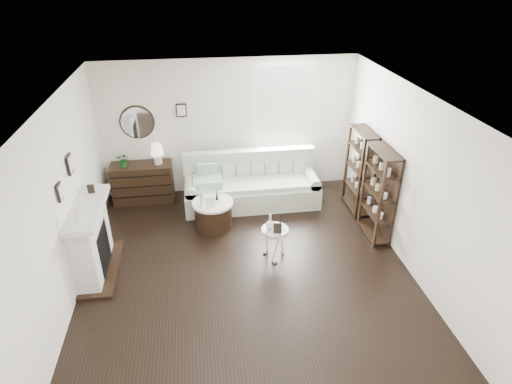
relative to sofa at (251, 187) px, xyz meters
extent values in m
plane|color=black|center=(-0.35, -2.08, -0.33)|extent=(5.50, 5.50, 0.00)
plane|color=white|center=(-0.35, -2.08, 2.37)|extent=(5.50, 5.50, 0.00)
plane|color=white|center=(-0.35, 0.67, 1.02)|extent=(5.00, 0.00, 5.00)
plane|color=white|center=(-0.35, -4.83, 1.02)|extent=(5.00, 0.00, 5.00)
plane|color=white|center=(-2.85, -2.08, 1.02)|extent=(0.00, 5.50, 5.50)
plane|color=white|center=(2.15, -2.08, 1.02)|extent=(0.00, 5.50, 5.50)
cube|color=white|center=(0.75, 0.65, 1.27)|extent=(1.00, 0.02, 1.80)
cube|color=white|center=(0.75, 0.59, 1.27)|extent=(1.15, 0.02, 1.90)
cylinder|color=silver|center=(-2.10, 0.64, 1.22)|extent=(0.60, 0.03, 0.60)
cube|color=black|center=(-1.25, 0.64, 1.42)|extent=(0.20, 0.03, 0.26)
cube|color=silver|center=(-2.68, -1.78, 0.22)|extent=(0.34, 1.20, 1.10)
cube|color=black|center=(-2.65, -1.78, 0.07)|extent=(0.30, 0.65, 0.70)
cube|color=silver|center=(-2.63, -1.78, 0.79)|extent=(0.44, 1.35, 0.08)
cube|color=black|center=(-2.60, -1.78, -0.31)|extent=(0.50, 1.40, 0.05)
cylinder|color=silver|center=(-2.63, -2.23, 0.94)|extent=(0.08, 0.08, 0.22)
cube|color=black|center=(-2.63, -1.38, 0.90)|extent=(0.10, 0.03, 0.14)
cube|color=black|center=(-2.82, -2.13, 1.27)|extent=(0.03, 0.18, 0.24)
cube|color=black|center=(-2.82, -1.48, 1.37)|extent=(0.03, 0.22, 0.28)
cube|color=black|center=(1.98, -0.53, 0.47)|extent=(0.30, 0.80, 1.60)
cylinder|color=#C2B585|center=(1.96, -0.78, 0.19)|extent=(0.08, 0.08, 0.11)
cylinder|color=#C2B585|center=(1.96, -0.53, 0.19)|extent=(0.08, 0.08, 0.11)
cylinder|color=#C2B585|center=(1.96, -0.28, 0.19)|extent=(0.08, 0.08, 0.11)
cylinder|color=#C2B585|center=(1.96, -0.78, 0.59)|extent=(0.08, 0.08, 0.11)
cylinder|color=#C2B585|center=(1.96, -0.53, 0.59)|extent=(0.08, 0.08, 0.11)
cylinder|color=#C2B585|center=(1.96, -0.28, 0.59)|extent=(0.08, 0.08, 0.11)
cylinder|color=#C2B585|center=(1.96, -0.78, 0.99)|extent=(0.08, 0.08, 0.11)
cylinder|color=#C2B585|center=(1.96, -0.53, 0.99)|extent=(0.08, 0.08, 0.11)
cylinder|color=#C2B585|center=(1.96, -0.28, 0.99)|extent=(0.08, 0.08, 0.11)
cube|color=black|center=(1.98, -1.43, 0.47)|extent=(0.30, 0.80, 1.60)
cylinder|color=#C2B585|center=(1.96, -1.68, 0.19)|extent=(0.08, 0.08, 0.11)
cylinder|color=#C2B585|center=(1.96, -1.43, 0.19)|extent=(0.08, 0.08, 0.11)
cylinder|color=#C2B585|center=(1.96, -1.18, 0.19)|extent=(0.08, 0.08, 0.11)
cylinder|color=#C2B585|center=(1.96, -1.68, 0.59)|extent=(0.08, 0.08, 0.11)
cylinder|color=#C2B585|center=(1.96, -1.43, 0.59)|extent=(0.08, 0.08, 0.11)
cylinder|color=#C2B585|center=(1.96, -1.18, 0.59)|extent=(0.08, 0.08, 0.11)
cylinder|color=#C2B585|center=(1.96, -1.68, 0.99)|extent=(0.08, 0.08, 0.11)
cylinder|color=#C2B585|center=(1.96, -1.43, 0.99)|extent=(0.08, 0.08, 0.11)
cylinder|color=#C2B585|center=(1.96, -1.18, 0.99)|extent=(0.08, 0.08, 0.11)
cube|color=beige|center=(0.00, -0.08, -0.12)|extent=(2.59, 0.90, 0.42)
cube|color=beige|center=(0.00, -0.11, 0.14)|extent=(2.24, 0.72, 0.10)
cube|color=beige|center=(0.00, 0.27, 0.27)|extent=(2.59, 0.20, 0.80)
cube|color=beige|center=(-1.18, -0.08, -0.07)|extent=(0.22, 0.85, 0.52)
cube|color=beige|center=(1.18, -0.08, -0.07)|extent=(0.22, 0.85, 0.52)
cube|color=#217B5F|center=(-0.85, -0.13, 0.26)|extent=(0.55, 0.45, 0.14)
cube|color=brown|center=(0.99, 0.01, -0.12)|extent=(0.68, 0.45, 0.43)
cube|color=black|center=(-2.11, 0.39, 0.06)|extent=(1.17, 0.49, 0.78)
cube|color=black|center=(-2.11, 0.14, -0.12)|extent=(1.13, 0.01, 0.02)
cube|color=black|center=(-2.11, 0.14, 0.10)|extent=(1.13, 0.01, 0.02)
cube|color=black|center=(-2.11, 0.14, 0.31)|extent=(1.13, 0.01, 0.01)
imported|color=#175117|center=(-2.41, 0.34, 0.59)|extent=(0.32, 0.30, 0.29)
cylinder|color=black|center=(-0.79, -0.78, -0.10)|extent=(0.67, 0.67, 0.47)
cylinder|color=silver|center=(-0.79, -0.78, 0.15)|extent=(0.73, 0.73, 0.04)
cylinder|color=silver|center=(0.14, -1.82, 0.18)|extent=(0.43, 0.43, 0.03)
cylinder|color=silver|center=(0.14, -1.82, 0.14)|extent=(0.44, 0.44, 0.02)
cylinder|color=silver|center=(0.14, -1.82, -0.09)|extent=(0.03, 0.03, 0.50)
cylinder|color=silver|center=(-0.98, -0.86, 0.34)|extent=(0.08, 0.08, 0.33)
cube|color=silver|center=(-0.84, -0.97, 0.27)|extent=(0.16, 0.09, 0.19)
cube|color=black|center=(0.16, -1.93, 0.28)|extent=(0.14, 0.08, 0.17)
camera|label=1|loc=(-0.97, -7.37, 3.96)|focal=30.00mm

